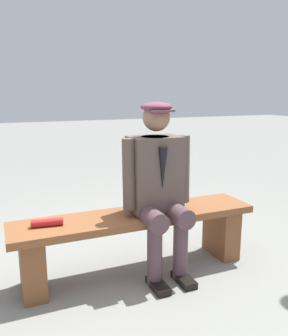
% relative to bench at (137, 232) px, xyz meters
% --- Properties ---
extents(ground_plane, '(30.00, 30.00, 0.00)m').
position_rel_bench_xyz_m(ground_plane, '(0.00, 0.00, -0.33)').
color(ground_plane, gray).
extents(bench, '(1.88, 0.40, 0.48)m').
position_rel_bench_xyz_m(bench, '(0.00, 0.00, 0.00)').
color(bench, brown).
rests_on(bench, ground).
extents(seated_man, '(0.55, 0.55, 1.31)m').
position_rel_bench_xyz_m(seated_man, '(-0.15, 0.06, 0.39)').
color(seated_man, brown).
rests_on(seated_man, ground).
extents(rolled_magazine, '(0.22, 0.08, 0.05)m').
position_rel_bench_xyz_m(rolled_magazine, '(0.66, -0.00, 0.18)').
color(rolled_magazine, '#B21E1E').
rests_on(rolled_magazine, bench).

